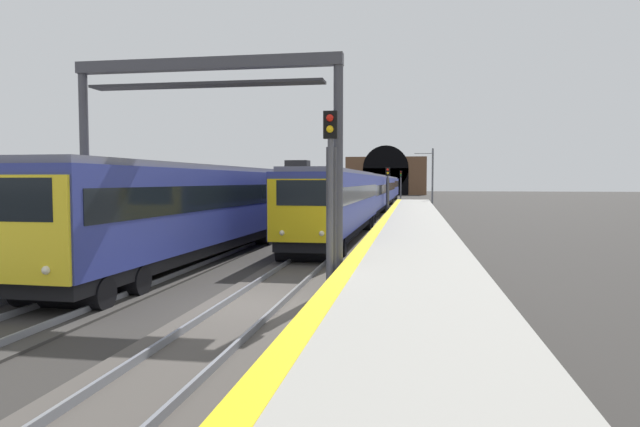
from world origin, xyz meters
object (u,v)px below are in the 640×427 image
object	(u,v)px
train_adjacent_platform	(262,199)
overhead_signal_gantry	(206,115)
train_main_approaching	(375,191)
railway_signal_near	(331,189)
railway_signal_far	(401,182)
railway_signal_mid	(388,188)
catenary_mast_near	(432,177)

from	to	relation	value
train_adjacent_platform	overhead_signal_gantry	world-z (taller)	overhead_signal_gantry
train_adjacent_platform	overhead_signal_gantry	bearing A→B (deg)	10.55
train_main_approaching	railway_signal_near	bearing A→B (deg)	2.75
railway_signal_near	overhead_signal_gantry	distance (m)	4.66
train_adjacent_platform	railway_signal_far	bearing A→B (deg)	176.60
railway_signal_near	railway_signal_mid	size ratio (longest dim) A/B	1.17
railway_signal_far	overhead_signal_gantry	distance (m)	84.35
train_adjacent_platform	catenary_mast_near	size ratio (longest dim) A/B	5.46
railway_signal_mid	overhead_signal_gantry	bearing A→B (deg)	-6.84
train_adjacent_platform	catenary_mast_near	xyz separation A→B (m)	(38.42, -10.71, 1.50)
railway_signal_near	railway_signal_far	xyz separation A→B (m)	(85.24, 0.00, 0.03)
train_main_approaching	train_adjacent_platform	xyz separation A→B (m)	(-27.68, 4.50, 0.03)
overhead_signal_gantry	catenary_mast_near	world-z (taller)	catenary_mast_near
train_main_approaching	railway_signal_mid	bearing A→B (deg)	11.39
railway_signal_mid	train_main_approaching	bearing A→B (deg)	-169.06
train_adjacent_platform	railway_signal_mid	world-z (taller)	train_adjacent_platform
railway_signal_far	overhead_signal_gantry	size ratio (longest dim) A/B	0.60
train_main_approaching	catenary_mast_near	distance (m)	12.50
train_adjacent_platform	railway_signal_near	xyz separation A→B (m)	(-15.45, -6.23, 0.82)
train_main_approaching	train_adjacent_platform	bearing A→B (deg)	-8.78
railway_signal_far	railway_signal_mid	bearing A→B (deg)	0.00
train_adjacent_platform	railway_signal_mid	bearing A→B (deg)	163.31
railway_signal_near	overhead_signal_gantry	world-z (taller)	overhead_signal_gantry
railway_signal_mid	overhead_signal_gantry	size ratio (longest dim) A/B	0.53
overhead_signal_gantry	catenary_mast_near	size ratio (longest dim) A/B	1.17
train_main_approaching	overhead_signal_gantry	distance (m)	42.28
train_main_approaching	overhead_signal_gantry	bearing A→B (deg)	-2.61
catenary_mast_near	train_main_approaching	bearing A→B (deg)	149.97
train_adjacent_platform	railway_signal_near	size ratio (longest dim) A/B	7.59
railway_signal_mid	overhead_signal_gantry	xyz separation A→B (m)	(-33.17, 3.98, 2.60)
train_adjacent_platform	railway_signal_near	bearing A→B (deg)	23.64
railway_signal_far	catenary_mast_near	bearing A→B (deg)	8.13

